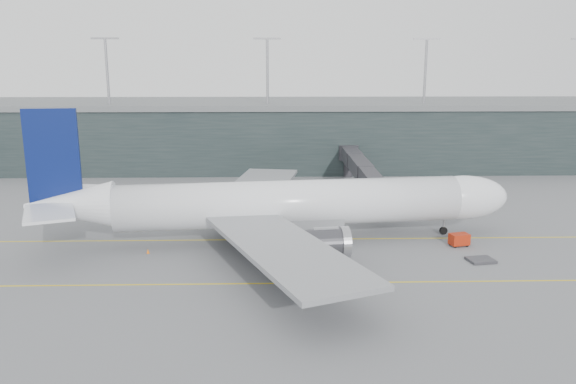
{
  "coord_description": "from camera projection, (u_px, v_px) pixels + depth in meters",
  "views": [
    {
      "loc": [
        6.22,
        -78.19,
        23.52
      ],
      "look_at": [
        8.17,
        -4.0,
        6.73
      ],
      "focal_mm": 35.0,
      "sensor_mm": 36.0,
      "label": 1
    }
  ],
  "objects": [
    {
      "name": "taxiline_lead_main",
      "position": [
        267.0,
        199.0,
        100.9
      ],
      "size": [
        0.25,
        60.0,
        0.02
      ],
      "primitive_type": "cube",
      "color": "gold",
      "rests_on": "ground"
    },
    {
      "name": "cone_wing_port",
      "position": [
        278.0,
        208.0,
        93.39
      ],
      "size": [
        0.39,
        0.39,
        0.63
      ],
      "primitive_type": "cone",
      "color": "#D36B0B",
      "rests_on": "ground"
    },
    {
      "name": "uld_c",
      "position": [
        236.0,
        207.0,
        90.85
      ],
      "size": [
        2.65,
        2.35,
        2.02
      ],
      "rotation": [
        0.0,
        0.0,
        0.3
      ],
      "color": "#353539",
      "rests_on": "ground"
    },
    {
      "name": "main_aircraft",
      "position": [
        287.0,
        204.0,
        75.8
      ],
      "size": [
        65.48,
        61.17,
        18.35
      ],
      "rotation": [
        0.0,
        0.0,
        0.11
      ],
      "color": "white",
      "rests_on": "ground"
    },
    {
      "name": "cone_nose",
      "position": [
        469.0,
        239.0,
        76.48
      ],
      "size": [
        0.44,
        0.44,
        0.69
      ],
      "primitive_type": "cone",
      "color": "orange",
      "rests_on": "ground"
    },
    {
      "name": "uld_a",
      "position": [
        211.0,
        207.0,
        91.65
      ],
      "size": [
        2.34,
        2.1,
        1.76
      ],
      "rotation": [
        0.0,
        0.0,
        -0.34
      ],
      "color": "#353539",
      "rests_on": "ground"
    },
    {
      "name": "jet_bridge",
      "position": [
        359.0,
        166.0,
        104.8
      ],
      "size": [
        4.21,
        44.85,
        6.84
      ],
      "rotation": [
        0.0,
        0.0,
        -0.01
      ],
      "color": "#2B2A2F",
      "rests_on": "ground"
    },
    {
      "name": "taxiline_a",
      "position": [
        229.0,
        240.0,
        77.37
      ],
      "size": [
        160.0,
        0.25,
        0.02
      ],
      "primitive_type": "cube",
      "color": "gold",
      "rests_on": "ground"
    },
    {
      "name": "uld_b",
      "position": [
        226.0,
        207.0,
        91.47
      ],
      "size": [
        2.04,
        1.72,
        1.68
      ],
      "rotation": [
        0.0,
        0.0,
        0.14
      ],
      "color": "#353539",
      "rests_on": "ground"
    },
    {
      "name": "cone_tail",
      "position": [
        148.0,
        251.0,
        71.74
      ],
      "size": [
        0.39,
        0.39,
        0.62
      ],
      "primitive_type": "cone",
      "color": "orange",
      "rests_on": "ground"
    },
    {
      "name": "gse_cart",
      "position": [
        459.0,
        239.0,
        74.57
      ],
      "size": [
        2.77,
        2.12,
        1.68
      ],
      "rotation": [
        0.0,
        0.0,
        0.25
      ],
      "color": "#A5220B",
      "rests_on": "ground"
    },
    {
      "name": "baggage_dolly",
      "position": [
        481.0,
        260.0,
        68.84
      ],
      "size": [
        3.47,
        2.96,
        0.31
      ],
      "primitive_type": "cube",
      "rotation": [
        0.0,
        0.0,
        0.16
      ],
      "color": "#333237",
      "rests_on": "ground"
    },
    {
      "name": "ground",
      "position": [
        231.0,
        231.0,
        81.27
      ],
      "size": [
        320.0,
        320.0,
        0.0
      ],
      "primitive_type": "plane",
      "color": "#59595E",
      "rests_on": "ground"
    },
    {
      "name": "cone_wing_stbd",
      "position": [
        301.0,
        280.0,
        61.89
      ],
      "size": [
        0.42,
        0.42,
        0.67
      ],
      "primitive_type": "cone",
      "color": "orange",
      "rests_on": "ground"
    },
    {
      "name": "terminal",
      "position": [
        248.0,
        132.0,
        136.14
      ],
      "size": [
        240.0,
        36.0,
        29.0
      ],
      "color": "#1D2728",
      "rests_on": "ground"
    },
    {
      "name": "taxiline_b",
      "position": [
        218.0,
        284.0,
        61.77
      ],
      "size": [
        160.0,
        0.25,
        0.02
      ],
      "primitive_type": "cube",
      "color": "gold",
      "rests_on": "ground"
    }
  ]
}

